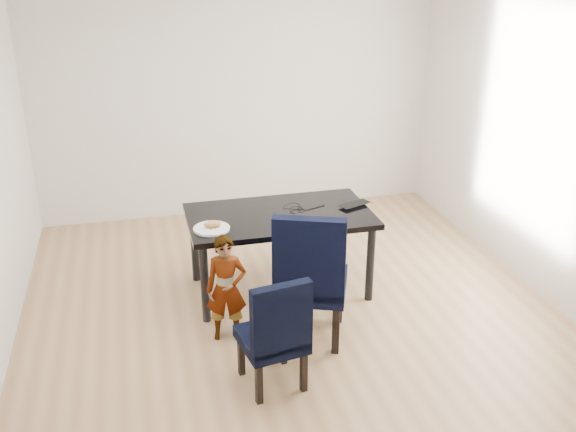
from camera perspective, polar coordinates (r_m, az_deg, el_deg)
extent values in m
cube|color=tan|center=(5.50, 0.52, -9.03)|extent=(4.50, 5.00, 0.01)
cube|color=silver|center=(7.28, -4.51, 10.54)|extent=(4.50, 0.01, 2.70)
cube|color=silver|center=(2.80, 13.94, -11.59)|extent=(4.50, 0.01, 2.70)
cube|color=silver|center=(5.88, 22.46, 5.85)|extent=(0.01, 5.00, 2.70)
cube|color=black|center=(5.74, -0.73, -3.24)|extent=(1.60, 0.90, 0.75)
cube|color=black|center=(4.53, -1.48, -10.06)|extent=(0.49, 0.51, 0.88)
cube|color=black|center=(5.00, 2.12, -5.09)|extent=(0.71, 0.72, 1.12)
imported|color=#FF5B15|center=(5.04, -5.50, -6.45)|extent=(0.35, 0.26, 0.88)
cylinder|color=white|center=(5.30, -6.82, -1.12)|extent=(0.38, 0.38, 0.02)
ellipsoid|color=#B37C3F|center=(5.29, -6.72, -0.71)|extent=(0.16, 0.10, 0.06)
imported|color=black|center=(5.80, 5.69, 1.13)|extent=(0.34, 0.28, 0.02)
torus|color=black|center=(5.64, 0.83, 0.48)|extent=(0.14, 0.14, 0.01)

